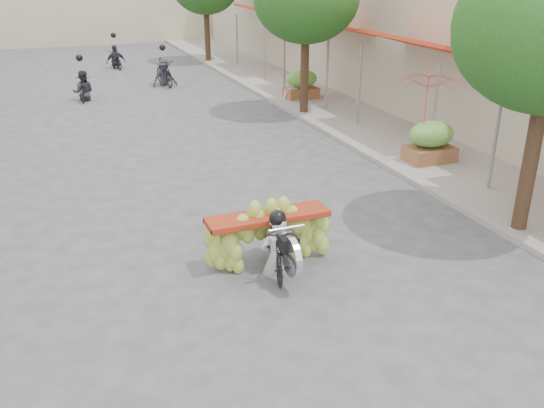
{
  "coord_description": "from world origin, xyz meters",
  "views": [
    {
      "loc": [
        -2.7,
        -3.59,
        4.84
      ],
      "look_at": [
        0.55,
        4.65,
        1.1
      ],
      "focal_mm": 38.0,
      "sensor_mm": 36.0,
      "label": 1
    }
  ],
  "objects": [
    {
      "name": "pedestrian",
      "position": [
        5.87,
        16.03,
        0.98
      ],
      "size": [
        0.88,
        0.56,
        1.73
      ],
      "rotation": [
        0.0,
        0.0,
        3.08
      ],
      "color": "white",
      "rests_on": "ground"
    },
    {
      "name": "produce_crate_far",
      "position": [
        6.2,
        16.0,
        0.71
      ],
      "size": [
        1.2,
        0.88,
        1.16
      ],
      "color": "brown",
      "rests_on": "ground"
    },
    {
      "name": "bg_motorbike_c",
      "position": [
        0.69,
        25.82,
        0.83
      ],
      "size": [
        1.04,
        1.52,
        1.95
      ],
      "color": "black",
      "rests_on": "ground"
    },
    {
      "name": "shophouse_row_right",
      "position": [
        11.99,
        14.0,
        3.0
      ],
      "size": [
        9.77,
        40.0,
        6.0
      ],
      "color": "#B8AE98",
      "rests_on": "ground"
    },
    {
      "name": "market_umbrella",
      "position": [
        5.92,
        7.93,
        2.42
      ],
      "size": [
        1.92,
        1.92,
        1.64
      ],
      "rotation": [
        0.0,
        0.0,
        0.06
      ],
      "color": "red",
      "rests_on": "ground"
    },
    {
      "name": "sidewalk_right",
      "position": [
        7.0,
        15.0,
        0.06
      ],
      "size": [
        4.0,
        60.0,
        0.12
      ],
      "primitive_type": "cube",
      "color": "gray",
      "rests_on": "ground"
    },
    {
      "name": "bg_motorbike_a",
      "position": [
        -1.39,
        19.06,
        0.77
      ],
      "size": [
        0.86,
        1.52,
        1.95
      ],
      "color": "black",
      "rests_on": "ground"
    },
    {
      "name": "bg_motorbike_b",
      "position": [
        2.01,
        20.69,
        0.82
      ],
      "size": [
        1.12,
        1.98,
        1.95
      ],
      "color": "black",
      "rests_on": "ground"
    },
    {
      "name": "produce_crate_mid",
      "position": [
        6.2,
        8.0,
        0.71
      ],
      "size": [
        1.2,
        0.88,
        1.16
      ],
      "color": "brown",
      "rests_on": "ground"
    },
    {
      "name": "banana_motorbike",
      "position": [
        0.48,
        4.44,
        0.66
      ],
      "size": [
        2.2,
        1.81,
        1.94
      ],
      "color": "black",
      "rests_on": "ground"
    }
  ]
}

